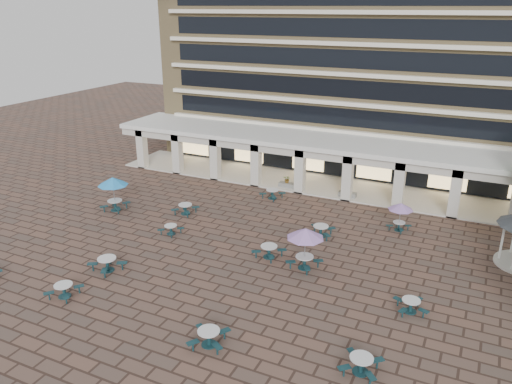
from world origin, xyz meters
TOP-DOWN VIEW (x-y plane):
  - ground at (0.00, 0.00)m, footprint 120.00×120.00m
  - apartment_building at (0.00, 25.47)m, footprint 40.00×15.50m
  - retail_arcade at (0.00, 14.80)m, footprint 42.00×6.60m
  - picnic_table_1 at (-8.16, -9.05)m, footprint 1.88×1.88m
  - picnic_table_2 at (1.40, -9.26)m, footprint 2.11×2.11m
  - picnic_table_3 at (8.52, -8.02)m, footprint 1.86×1.86m
  - picnic_table_4 at (-14.00, 2.20)m, footprint 2.40×2.40m
  - picnic_table_5 at (-7.96, -5.68)m, footprint 2.26×2.26m
  - picnic_table_6 at (2.96, -0.18)m, footprint 2.35×2.35m
  - picnic_table_7 at (9.75, -2.22)m, footprint 2.02×2.02m
  - picnic_table_8 at (-8.52, 4.00)m, footprint 1.82×1.82m
  - picnic_table_9 at (-7.44, 0.41)m, footprint 1.67×1.67m
  - picnic_table_10 at (0.37, 0.20)m, footprint 2.11×2.11m
  - picnic_table_11 at (7.26, 8.06)m, footprint 1.84×1.84m
  - picnic_table_12 at (-3.66, 10.00)m, footprint 2.08×2.08m
  - picnic_table_13 at (2.42, 4.65)m, footprint 1.92×1.92m
  - planter_left at (-3.48, 12.90)m, footprint 1.50×0.68m
  - planter_right at (2.07, 12.90)m, footprint 1.50×0.84m

SIDE VIEW (x-z plane):
  - ground at x=0.00m, z-range 0.00..0.00m
  - picnic_table_9 at x=-7.44m, z-range 0.07..0.74m
  - picnic_table_7 at x=9.75m, z-range 0.07..0.81m
  - picnic_table_1 at x=-8.16m, z-range 0.08..0.85m
  - planter_left at x=-3.48m, z-range -0.14..1.07m
  - picnic_table_8 at x=-8.52m, z-range 0.08..0.88m
  - picnic_table_12 at x=-3.66m, z-range 0.08..0.88m
  - picnic_table_3 at x=8.52m, z-range 0.08..0.89m
  - picnic_table_13 at x=2.42m, z-range 0.08..0.90m
  - picnic_table_10 at x=0.37m, z-range 0.08..0.90m
  - picnic_table_2 at x=1.40m, z-range 0.08..0.91m
  - picnic_table_5 at x=-7.96m, z-range 0.08..0.95m
  - planter_right at x=2.07m, z-range -0.11..1.18m
  - picnic_table_11 at x=7.26m, z-range 0.74..2.86m
  - picnic_table_6 at x=2.96m, z-range 0.95..3.66m
  - picnic_table_4 at x=-14.00m, z-range 0.97..3.74m
  - retail_arcade at x=0.00m, z-range 0.80..5.20m
  - apartment_building at x=0.00m, z-range 0.00..25.20m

